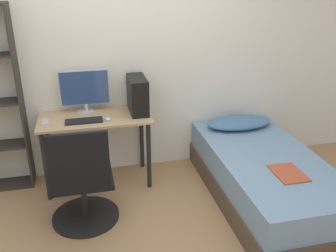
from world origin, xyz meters
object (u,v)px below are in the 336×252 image
at_px(monitor, 85,90).
at_px(keyboard, 84,121).
at_px(pc_tower, 138,95).
at_px(office_chair, 83,188).
at_px(bed, 265,178).

xyz_separation_m(monitor, keyboard, (-0.03, -0.27, -0.22)).
height_order(keyboard, pc_tower, pc_tower).
distance_m(office_chair, monitor, 1.03).
height_order(office_chair, pc_tower, pc_tower).
xyz_separation_m(office_chair, pc_tower, (0.59, 0.70, 0.56)).
bearing_deg(bed, monitor, 152.16).
distance_m(monitor, keyboard, 0.35).
height_order(bed, monitor, monitor).
relative_size(bed, monitor, 3.86).
bearing_deg(bed, office_chair, 179.41).
bearing_deg(pc_tower, office_chair, -130.13).
bearing_deg(keyboard, pc_tower, 16.09).
bearing_deg(office_chair, keyboard, 84.12).
xyz_separation_m(office_chair, keyboard, (0.06, 0.55, 0.39)).
distance_m(monitor, pc_tower, 0.52).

